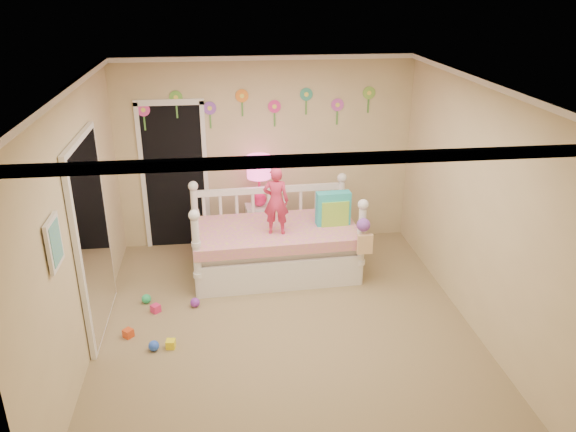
{
  "coord_description": "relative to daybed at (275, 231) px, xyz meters",
  "views": [
    {
      "loc": [
        -0.62,
        -5.15,
        3.49
      ],
      "look_at": [
        0.1,
        0.6,
        1.05
      ],
      "focal_mm": 35.13,
      "sensor_mm": 36.0,
      "label": 1
    }
  ],
  "objects": [
    {
      "name": "back_wall",
      "position": [
        -0.02,
        0.98,
        0.74
      ],
      "size": [
        4.0,
        0.01,
        2.6
      ],
      "primitive_type": "cube",
      "color": "tan",
      "rests_on": "floor"
    },
    {
      "name": "table_lamp",
      "position": [
        -0.13,
        0.72,
        0.54
      ],
      "size": [
        0.32,
        0.32,
        0.71
      ],
      "color": "#F82167",
      "rests_on": "nightstand"
    },
    {
      "name": "mirror_closet",
      "position": [
        -1.98,
        -0.97,
        0.49
      ],
      "size": [
        0.07,
        1.3,
        2.1
      ],
      "primitive_type": "cube",
      "color": "white",
      "rests_on": "left_wall"
    },
    {
      "name": "pillow_lime",
      "position": [
        0.75,
        -0.03,
        0.23
      ],
      "size": [
        0.35,
        0.15,
        0.33
      ],
      "primitive_type": "cube",
      "rotation": [
        0.0,
        0.0,
        0.07
      ],
      "color": "#92D741",
      "rests_on": "daybed"
    },
    {
      "name": "right_wall",
      "position": [
        1.98,
        -1.27,
        0.74
      ],
      "size": [
        0.01,
        4.5,
        2.6
      ],
      "primitive_type": "cube",
      "color": "tan",
      "rests_on": "floor"
    },
    {
      "name": "closet_doorway",
      "position": [
        -1.27,
        0.97,
        0.47
      ],
      "size": [
        0.9,
        0.04,
        2.07
      ],
      "primitive_type": "cube",
      "color": "black",
      "rests_on": "back_wall"
    },
    {
      "name": "hanging_bag",
      "position": [
        0.99,
        -0.56,
        0.12
      ],
      "size": [
        0.2,
        0.16,
        0.36
      ],
      "primitive_type": null,
      "color": "beige",
      "rests_on": "daybed"
    },
    {
      "name": "flower_decals",
      "position": [
        -0.11,
        0.97,
        1.38
      ],
      "size": [
        3.4,
        0.02,
        0.5
      ],
      "primitive_type": null,
      "color": "#B2668C",
      "rests_on": "back_wall"
    },
    {
      "name": "left_wall",
      "position": [
        -2.02,
        -1.27,
        0.74
      ],
      "size": [
        0.01,
        4.5,
        2.6
      ],
      "primitive_type": "cube",
      "color": "tan",
      "rests_on": "floor"
    },
    {
      "name": "ceiling",
      "position": [
        -0.02,
        -1.27,
        2.04
      ],
      "size": [
        4.0,
        4.5,
        0.01
      ],
      "primitive_type": "cube",
      "color": "white",
      "rests_on": "floor"
    },
    {
      "name": "floor",
      "position": [
        -0.02,
        -1.27,
        -0.56
      ],
      "size": [
        4.0,
        4.5,
        0.01
      ],
      "primitive_type": "cube",
      "color": "#7F684C",
      "rests_on": "ground"
    },
    {
      "name": "child",
      "position": [
        -0.0,
        -0.18,
        0.48
      ],
      "size": [
        0.34,
        0.26,
        0.84
      ],
      "primitive_type": "imported",
      "rotation": [
        0.0,
        0.0,
        2.95
      ],
      "color": "#CD2E53",
      "rests_on": "daybed"
    },
    {
      "name": "nightstand",
      "position": [
        -0.13,
        0.72,
        -0.25
      ],
      "size": [
        0.4,
        0.32,
        0.63
      ],
      "primitive_type": "cube",
      "rotation": [
        0.0,
        0.0,
        0.07
      ],
      "color": "white",
      "rests_on": "floor"
    },
    {
      "name": "toy_scatter",
      "position": [
        -1.37,
        -1.19,
        -0.51
      ],
      "size": [
        1.16,
        1.48,
        0.11
      ],
      "primitive_type": null,
      "rotation": [
        0.0,
        0.0,
        -0.31
      ],
      "color": "#996666",
      "rests_on": "floor"
    },
    {
      "name": "crown_molding",
      "position": [
        -0.02,
        -1.27,
        2.01
      ],
      "size": [
        4.0,
        4.5,
        0.06
      ],
      "primitive_type": null,
      "color": "white",
      "rests_on": "ceiling"
    },
    {
      "name": "daybed",
      "position": [
        0.0,
        0.0,
        0.0
      ],
      "size": [
        2.12,
        1.21,
        1.13
      ],
      "primitive_type": null,
      "rotation": [
        0.0,
        0.0,
        0.04
      ],
      "color": "white",
      "rests_on": "floor"
    },
    {
      "name": "pillow_turquoise",
      "position": [
        0.74,
        0.0,
        0.28
      ],
      "size": [
        0.43,
        0.17,
        0.43
      ],
      "primitive_type": "cube",
      "rotation": [
        0.0,
        0.0,
        0.05
      ],
      "color": "#24ABB5",
      "rests_on": "daybed"
    },
    {
      "name": "wall_picture",
      "position": [
        -1.99,
        -2.17,
        0.99
      ],
      "size": [
        0.05,
        0.34,
        0.42
      ],
      "primitive_type": "cube",
      "color": "white",
      "rests_on": "left_wall"
    }
  ]
}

